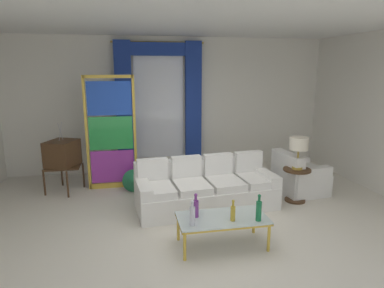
{
  "coord_description": "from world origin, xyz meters",
  "views": [
    {
      "loc": [
        -1.01,
        -4.62,
        2.33
      ],
      "look_at": [
        0.08,
        0.9,
        1.05
      ],
      "focal_mm": 31.51,
      "sensor_mm": 36.0,
      "label": 1
    }
  ],
  "objects": [
    {
      "name": "couch_white_long",
      "position": [
        0.27,
        0.67,
        0.31
      ],
      "size": [
        2.41,
        1.12,
        0.86
      ],
      "color": "white",
      "rests_on": "ground"
    },
    {
      "name": "round_side_table",
      "position": [
        1.9,
        0.57,
        0.36
      ],
      "size": [
        0.48,
        0.48,
        0.59
      ],
      "color": "#472D19",
      "rests_on": "ground"
    },
    {
      "name": "stained_glass_divider",
      "position": [
        -1.31,
        1.9,
        1.06
      ],
      "size": [
        0.95,
        0.05,
        2.2
      ],
      "color": "gold",
      "rests_on": "ground"
    },
    {
      "name": "bottle_blue_decanter",
      "position": [
        0.28,
        -0.8,
        0.52
      ],
      "size": [
        0.06,
        0.06,
        0.29
      ],
      "color": "gold",
      "rests_on": "coffee_table"
    },
    {
      "name": "ceiling_slab",
      "position": [
        0.0,
        0.8,
        3.02
      ],
      "size": [
        8.0,
        7.6,
        0.04
      ],
      "primitive_type": "cube",
      "color": "white"
    },
    {
      "name": "bottle_amber_squat",
      "position": [
        -0.25,
        -0.82,
        0.55
      ],
      "size": [
        0.07,
        0.07,
        0.33
      ],
      "color": "silver",
      "rests_on": "coffee_table"
    },
    {
      "name": "coffee_table",
      "position": [
        0.18,
        -0.67,
        0.37
      ],
      "size": [
        1.18,
        0.6,
        0.41
      ],
      "color": "silver",
      "rests_on": "ground"
    },
    {
      "name": "ground_plane",
      "position": [
        0.0,
        0.0,
        0.0
      ],
      "size": [
        16.0,
        16.0,
        0.0
      ],
      "primitive_type": "plane",
      "color": "silver"
    },
    {
      "name": "bottle_ruby_flask",
      "position": [
        0.6,
        -0.86,
        0.56
      ],
      "size": [
        0.07,
        0.07,
        0.36
      ],
      "color": "#196B3D",
      "rests_on": "coffee_table"
    },
    {
      "name": "wall_rear",
      "position": [
        0.0,
        3.06,
        1.5
      ],
      "size": [
        8.0,
        0.12,
        3.0
      ],
      "primitive_type": "cube",
      "color": "white",
      "rests_on": "ground"
    },
    {
      "name": "bottle_crystal_tall",
      "position": [
        -0.16,
        -0.6,
        0.54
      ],
      "size": [
        0.08,
        0.08,
        0.33
      ],
      "color": "#753384",
      "rests_on": "coffee_table"
    },
    {
      "name": "table_lamp_brass",
      "position": [
        1.9,
        0.57,
        1.03
      ],
      "size": [
        0.32,
        0.32,
        0.57
      ],
      "color": "#B29338",
      "rests_on": "round_side_table"
    },
    {
      "name": "vintage_tv",
      "position": [
        -2.22,
        1.88,
        0.73
      ],
      "size": [
        0.7,
        0.74,
        1.35
      ],
      "color": "#472D19",
      "rests_on": "ground"
    },
    {
      "name": "peacock_figurine",
      "position": [
        -0.91,
        1.53,
        0.22
      ],
      "size": [
        0.44,
        0.6,
        0.5
      ],
      "color": "beige",
      "rests_on": "ground"
    },
    {
      "name": "armchair_white",
      "position": [
        2.14,
        0.94,
        0.29
      ],
      "size": [
        0.92,
        0.91,
        0.8
      ],
      "color": "white",
      "rests_on": "ground"
    },
    {
      "name": "curtained_window",
      "position": [
        -0.27,
        2.89,
        1.74
      ],
      "size": [
        2.0,
        0.17,
        2.7
      ],
      "color": "white",
      "rests_on": "ground"
    }
  ]
}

